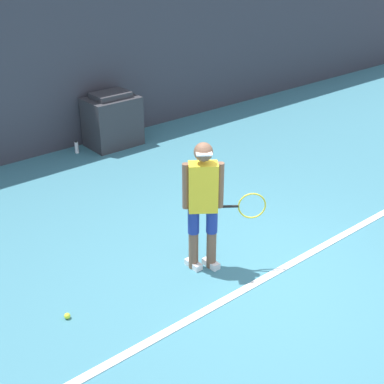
# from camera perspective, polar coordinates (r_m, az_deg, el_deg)

# --- Properties ---
(ground_plane) EXTENTS (24.00, 24.00, 0.00)m
(ground_plane) POSITION_cam_1_polar(r_m,az_deg,el_deg) (6.63, 7.29, -8.88)
(ground_plane) COLOR teal
(back_wall) EXTENTS (24.00, 0.10, 2.90)m
(back_wall) POSITION_cam_1_polar(r_m,az_deg,el_deg) (10.04, -15.09, 12.05)
(back_wall) COLOR #383842
(back_wall) RESTS_ON ground_plane
(court_baseline) EXTENTS (21.60, 0.10, 0.01)m
(court_baseline) POSITION_cam_1_polar(r_m,az_deg,el_deg) (6.59, 7.75, -9.11)
(court_baseline) COLOR white
(court_baseline) RESTS_ON ground_plane
(tennis_player) EXTENTS (0.82, 0.64, 1.66)m
(tennis_player) POSITION_cam_1_polar(r_m,az_deg,el_deg) (6.27, 1.31, -1.01)
(tennis_player) COLOR brown
(tennis_player) RESTS_ON ground_plane
(tennis_ball) EXTENTS (0.07, 0.07, 0.07)m
(tennis_ball) POSITION_cam_1_polar(r_m,az_deg,el_deg) (6.09, -13.17, -12.75)
(tennis_ball) COLOR #D1E533
(tennis_ball) RESTS_ON ground_plane
(covered_chair) EXTENTS (0.97, 0.71, 1.04)m
(covered_chair) POSITION_cam_1_polar(r_m,az_deg,el_deg) (10.36, -8.50, 7.58)
(covered_chair) COLOR #333338
(covered_chair) RESTS_ON ground_plane
(water_bottle) EXTENTS (0.07, 0.07, 0.24)m
(water_bottle) POSITION_cam_1_polar(r_m,az_deg,el_deg) (10.22, -12.21, 4.68)
(water_bottle) COLOR white
(water_bottle) RESTS_ON ground_plane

